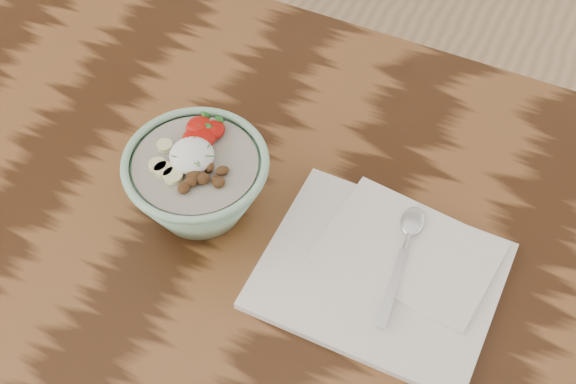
% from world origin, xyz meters
% --- Properties ---
extents(table, '(1.60, 0.90, 0.75)m').
position_xyz_m(table, '(0.00, 0.00, 0.66)').
color(table, '#361C0D').
rests_on(table, ground).
extents(breakfast_bowl, '(0.18, 0.18, 0.12)m').
position_xyz_m(breakfast_bowl, '(0.02, 0.04, 0.81)').
color(breakfast_bowl, '#8EBF9B').
rests_on(breakfast_bowl, table).
extents(napkin, '(0.28, 0.24, 0.02)m').
position_xyz_m(napkin, '(0.27, 0.05, 0.76)').
color(napkin, white).
rests_on(napkin, table).
extents(spoon, '(0.04, 0.18, 0.01)m').
position_xyz_m(spoon, '(0.28, 0.10, 0.77)').
color(spoon, silver).
rests_on(spoon, napkin).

